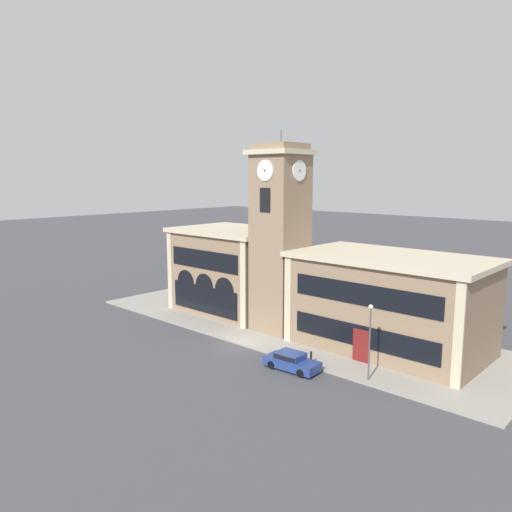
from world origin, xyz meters
The scene contains 8 objects.
ground_plane centered at (0.00, 0.00, 0.00)m, with size 300.00×300.00×0.00m, color #424247.
sidewalk_kerb centered at (0.00, 7.27, 0.07)m, with size 44.88×14.53×0.15m.
clock_tower centered at (0.00, 5.74, 9.07)m, with size 5.01×5.01×19.24m.
town_hall_left_wing centered at (-8.57, 8.03, 4.68)m, with size 12.92×9.65×9.32m.
town_hall_right_wing centered at (10.45, 8.03, 4.22)m, with size 16.68×9.65×8.39m.
parked_car_near centered at (7.15, -1.34, 0.73)m, with size 4.54×2.14×1.39m.
street_lamp centered at (12.79, 0.68, 3.92)m, with size 0.36×0.36×5.74m.
bollard centered at (7.76, 0.41, 0.67)m, with size 0.18×0.18×1.06m.
Camera 1 is at (30.32, -30.64, 15.03)m, focal length 35.00 mm.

